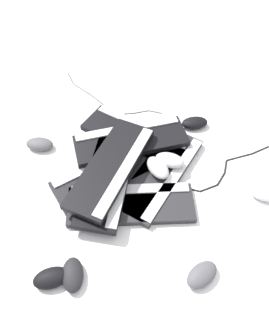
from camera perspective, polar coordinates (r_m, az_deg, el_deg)
The scene contains 18 objects.
ground_plane at distance 1.28m, azimuth 3.83°, elevation 1.02°, with size 3.20×3.20×0.00m, color white.
keyboard_0 at distance 1.15m, azimuth -0.65°, elevation -6.28°, with size 0.23×0.46×0.03m.
keyboard_1 at distance 1.23m, azimuth 4.64°, elevation -0.92°, with size 0.46×0.31×0.03m.
keyboard_2 at distance 1.34m, azimuth 0.05°, elevation 5.54°, with size 0.31×0.46×0.03m.
keyboard_3 at distance 1.23m, azimuth -4.21°, elevation -0.74°, with size 0.40×0.43×0.03m.
keyboard_4 at distance 1.29m, azimuth -0.67°, elevation 4.88°, with size 0.31×0.46×0.03m.
keyboard_5 at distance 1.18m, azimuth -4.46°, elevation -1.45°, with size 0.44×0.16×0.03m.
keyboard_6 at distance 1.17m, azimuth -3.99°, elevation 0.24°, with size 0.46×0.27×0.03m.
mouse_0 at distance 1.36m, azimuth -16.19°, elevation 4.02°, with size 0.11×0.07×0.04m, color #4C4C51.
mouse_1 at distance 1.06m, azimuth -10.71°, elevation -17.80°, with size 0.11×0.07×0.04m, color black.
mouse_2 at distance 1.20m, azimuth 4.08°, elevation 0.06°, with size 0.11×0.07×0.04m, color #B7B7BC.
mouse_3 at distance 1.26m, azimuth 21.98°, elevation -4.09°, with size 0.11×0.07×0.04m, color silver.
mouse_4 at distance 1.06m, azimuth 11.66°, elevation -17.74°, with size 0.11×0.07×0.04m, color #4C4C51.
mouse_5 at distance 1.07m, azimuth -14.28°, elevation -18.06°, with size 0.11×0.07×0.04m, color black.
mouse_6 at distance 1.22m, azimuth 6.17°, elevation 1.36°, with size 0.11×0.07×0.04m, color #B7B7BC.
mouse_7 at distance 1.41m, azimuth 10.44°, elevation 7.74°, with size 0.11×0.07×0.04m, color black.
cable_0 at distance 1.28m, azimuth 10.11°, elevation 0.62°, with size 0.34×0.48×0.01m.
cable_1 at distance 1.53m, azimuth -4.99°, elevation 11.84°, with size 0.26×0.49×0.01m.
Camera 1 is at (0.79, 0.03, 1.00)m, focal length 35.00 mm.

